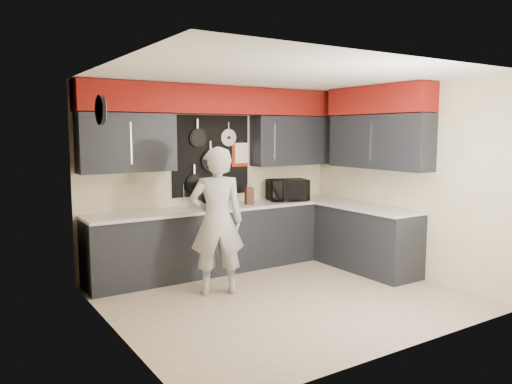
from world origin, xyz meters
TOP-DOWN VIEW (x-y plane):
  - ground at (0.00, 0.00)m, footprint 4.00×4.00m
  - back_wall_assembly at (0.01, 1.60)m, footprint 4.00×0.36m
  - right_wall_assembly at (1.85, 0.26)m, footprint 0.36×3.50m
  - left_wall_assembly at (-1.99, 0.02)m, footprint 0.05×3.50m
  - base_cabinets at (0.49, 1.13)m, footprint 3.95×2.20m
  - microwave at (1.09, 1.43)m, footprint 0.67×0.55m
  - knife_block at (0.38, 1.39)m, footprint 0.13×0.13m
  - utensil_crock at (-0.29, 1.51)m, footprint 0.12×0.12m
  - coffee_maker at (-0.27, 1.41)m, footprint 0.24×0.28m
  - person at (-0.60, 0.55)m, footprint 0.76×0.63m

SIDE VIEW (x-z plane):
  - ground at x=0.00m, z-range 0.00..0.00m
  - base_cabinets at x=0.49m, z-range 0.00..0.92m
  - person at x=-0.60m, z-range 0.00..1.79m
  - utensil_crock at x=-0.29m, z-range 0.92..1.07m
  - knife_block at x=0.38m, z-range 0.92..1.16m
  - microwave at x=1.09m, z-range 0.92..1.24m
  - coffee_maker at x=-0.27m, z-range 0.93..1.29m
  - left_wall_assembly at x=-1.99m, z-range 0.03..2.63m
  - right_wall_assembly at x=1.85m, z-range 0.64..3.24m
  - back_wall_assembly at x=0.01m, z-range 0.71..3.31m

